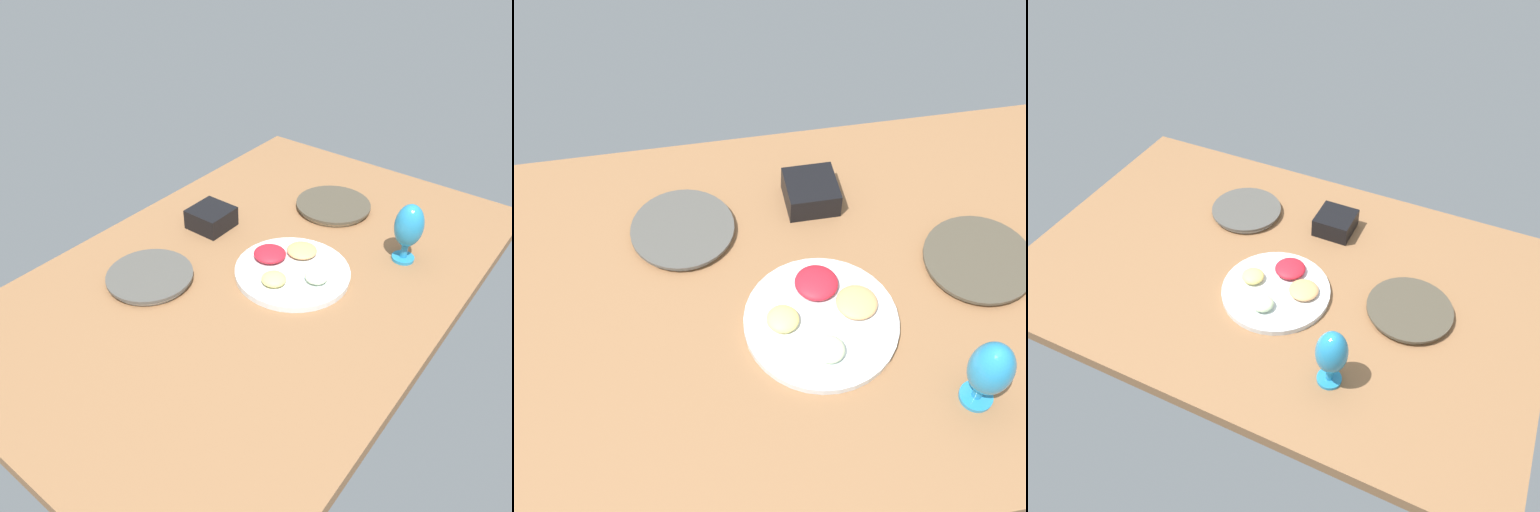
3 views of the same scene
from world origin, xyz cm
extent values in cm
cube|color=#8C603D|center=(0.00, 0.00, -2.00)|extent=(160.00, 104.00, 4.00)
cylinder|color=beige|center=(-41.58, -1.12, 0.70)|extent=(22.95, 22.95, 1.41)
cylinder|color=#494233|center=(-41.58, -1.12, 1.83)|extent=(24.95, 24.95, 0.84)
cylinder|color=silver|center=(23.17, -21.59, 0.71)|extent=(22.26, 22.26, 1.41)
cylinder|color=#4E4C47|center=(23.17, -21.59, 1.84)|extent=(24.19, 24.19, 0.85)
cylinder|color=silver|center=(-3.14, 8.51, 0.90)|extent=(32.68, 32.68, 1.80)
ellipsoid|color=#F9E072|center=(4.96, 7.84, 3.20)|extent=(6.83, 6.83, 2.79)
ellipsoid|color=beige|center=(-2.87, 16.56, 3.34)|extent=(6.36, 6.36, 3.08)
ellipsoid|color=#F2A566|center=(-11.25, 6.28, 2.95)|extent=(8.85, 8.85, 2.31)
ellipsoid|color=red|center=(-3.89, 0.05, 3.17)|extent=(9.45, 9.45, 2.75)
cylinder|color=#2588BD|center=(-29.18, 30.18, 0.50)|extent=(6.58, 6.58, 1.00)
cylinder|color=#2588BD|center=(-29.18, 30.18, 3.05)|extent=(2.00, 2.00, 4.10)
ellipsoid|color=#2588BD|center=(-29.18, 30.18, 11.77)|extent=(8.29, 8.29, 13.34)
cube|color=black|center=(-8.35, -26.50, 3.23)|extent=(12.30, 12.30, 6.47)
cube|color=tan|center=(-8.35, -26.50, 5.30)|extent=(10.09, 10.09, 2.07)
camera|label=1|loc=(98.53, 73.69, 93.48)|focal=37.62mm
camera|label=2|loc=(20.25, 79.33, 117.84)|focal=45.94mm
camera|label=3|loc=(-53.57, 108.45, 120.76)|focal=38.19mm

